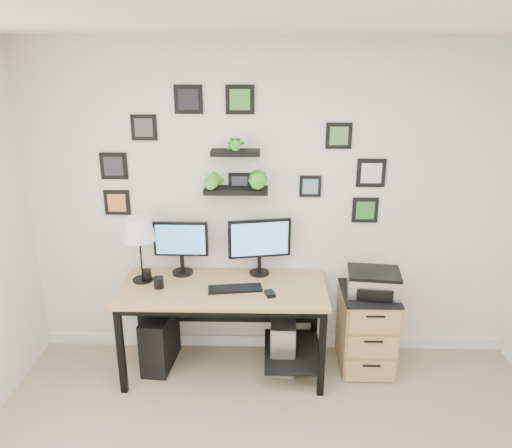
{
  "coord_description": "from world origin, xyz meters",
  "views": [
    {
      "loc": [
        -0.06,
        -1.85,
        2.48
      ],
      "look_at": [
        -0.14,
        1.83,
        1.2
      ],
      "focal_mm": 35.0,
      "sensor_mm": 36.0,
      "label": 1
    }
  ],
  "objects_px": {
    "mug": "(159,283)",
    "printer": "(373,282)",
    "monitor_left": "(181,244)",
    "pc_tower_black": "(160,339)",
    "desk": "(228,299)",
    "pc_tower_grey": "(283,341)",
    "file_cabinet": "(366,329)",
    "table_lamp": "(139,231)",
    "monitor_right": "(260,242)"
  },
  "relations": [
    {
      "from": "desk",
      "to": "pc_tower_grey",
      "type": "xyz_separation_m",
      "value": [
        0.44,
        0.05,
        -0.4
      ]
    },
    {
      "from": "table_lamp",
      "to": "file_cabinet",
      "type": "distance_m",
      "value": 1.99
    },
    {
      "from": "monitor_left",
      "to": "printer",
      "type": "height_order",
      "value": "monitor_left"
    },
    {
      "from": "pc_tower_grey",
      "to": "file_cabinet",
      "type": "relative_size",
      "value": 0.68
    },
    {
      "from": "monitor_left",
      "to": "pc_tower_grey",
      "type": "distance_m",
      "value": 1.16
    },
    {
      "from": "monitor_left",
      "to": "table_lamp",
      "type": "bearing_deg",
      "value": -155.31
    },
    {
      "from": "pc_tower_black",
      "to": "printer",
      "type": "height_order",
      "value": "printer"
    },
    {
      "from": "table_lamp",
      "to": "pc_tower_black",
      "type": "relative_size",
      "value": 1.12
    },
    {
      "from": "mug",
      "to": "pc_tower_black",
      "type": "xyz_separation_m",
      "value": [
        -0.05,
        0.1,
        -0.56
      ]
    },
    {
      "from": "pc_tower_black",
      "to": "monitor_left",
      "type": "bearing_deg",
      "value": 46.8
    },
    {
      "from": "pc_tower_grey",
      "to": "printer",
      "type": "xyz_separation_m",
      "value": [
        0.7,
        0.0,
        0.54
      ]
    },
    {
      "from": "monitor_right",
      "to": "file_cabinet",
      "type": "xyz_separation_m",
      "value": [
        0.88,
        -0.15,
        -0.69
      ]
    },
    {
      "from": "pc_tower_black",
      "to": "pc_tower_grey",
      "type": "distance_m",
      "value": 1.02
    },
    {
      "from": "desk",
      "to": "monitor_right",
      "type": "height_order",
      "value": "monitor_right"
    },
    {
      "from": "monitor_left",
      "to": "file_cabinet",
      "type": "relative_size",
      "value": 0.67
    },
    {
      "from": "mug",
      "to": "pc_tower_black",
      "type": "bearing_deg",
      "value": 114.68
    },
    {
      "from": "pc_tower_grey",
      "to": "printer",
      "type": "bearing_deg",
      "value": 0.09
    },
    {
      "from": "table_lamp",
      "to": "file_cabinet",
      "type": "xyz_separation_m",
      "value": [
        1.81,
        -0.01,
        -0.84
      ]
    },
    {
      "from": "monitor_right",
      "to": "file_cabinet",
      "type": "relative_size",
      "value": 0.75
    },
    {
      "from": "desk",
      "to": "monitor_left",
      "type": "height_order",
      "value": "monitor_left"
    },
    {
      "from": "pc_tower_black",
      "to": "desk",
      "type": "bearing_deg",
      "value": 1.57
    },
    {
      "from": "pc_tower_black",
      "to": "printer",
      "type": "xyz_separation_m",
      "value": [
        1.72,
        0.01,
        0.53
      ]
    },
    {
      "from": "monitor_left",
      "to": "file_cabinet",
      "type": "xyz_separation_m",
      "value": [
        1.51,
        -0.14,
        -0.68
      ]
    },
    {
      "from": "desk",
      "to": "monitor_right",
      "type": "bearing_deg",
      "value": 40.51
    },
    {
      "from": "monitor_left",
      "to": "table_lamp",
      "type": "relative_size",
      "value": 0.85
    },
    {
      "from": "table_lamp",
      "to": "file_cabinet",
      "type": "height_order",
      "value": "table_lamp"
    },
    {
      "from": "desk",
      "to": "pc_tower_black",
      "type": "distance_m",
      "value": 0.7
    },
    {
      "from": "monitor_left",
      "to": "printer",
      "type": "distance_m",
      "value": 1.56
    },
    {
      "from": "desk",
      "to": "pc_tower_black",
      "type": "xyz_separation_m",
      "value": [
        -0.58,
        0.04,
        -0.39
      ]
    },
    {
      "from": "table_lamp",
      "to": "pc_tower_black",
      "type": "bearing_deg",
      "value": -14.33
    },
    {
      "from": "pc_tower_grey",
      "to": "file_cabinet",
      "type": "xyz_separation_m",
      "value": [
        0.68,
        0.01,
        0.11
      ]
    },
    {
      "from": "mug",
      "to": "printer",
      "type": "height_order",
      "value": "printer"
    },
    {
      "from": "desk",
      "to": "monitor_left",
      "type": "relative_size",
      "value": 3.57
    },
    {
      "from": "desk",
      "to": "pc_tower_black",
      "type": "bearing_deg",
      "value": 176.18
    },
    {
      "from": "printer",
      "to": "mug",
      "type": "bearing_deg",
      "value": -176.19
    },
    {
      "from": "pc_tower_grey",
      "to": "file_cabinet",
      "type": "height_order",
      "value": "file_cabinet"
    },
    {
      "from": "table_lamp",
      "to": "pc_tower_grey",
      "type": "distance_m",
      "value": 1.48
    },
    {
      "from": "desk",
      "to": "monitor_right",
      "type": "relative_size",
      "value": 3.18
    },
    {
      "from": "monitor_right",
      "to": "mug",
      "type": "xyz_separation_m",
      "value": [
        -0.77,
        -0.27,
        -0.24
      ]
    },
    {
      "from": "monitor_left",
      "to": "table_lamp",
      "type": "height_order",
      "value": "table_lamp"
    },
    {
      "from": "mug",
      "to": "monitor_right",
      "type": "bearing_deg",
      "value": 19.12
    },
    {
      "from": "table_lamp",
      "to": "pc_tower_grey",
      "type": "relative_size",
      "value": 1.16
    },
    {
      "from": "table_lamp",
      "to": "mug",
      "type": "bearing_deg",
      "value": -39.38
    },
    {
      "from": "mug",
      "to": "printer",
      "type": "distance_m",
      "value": 1.68
    },
    {
      "from": "pc_tower_black",
      "to": "pc_tower_grey",
      "type": "height_order",
      "value": "pc_tower_black"
    },
    {
      "from": "pc_tower_black",
      "to": "file_cabinet",
      "type": "height_order",
      "value": "file_cabinet"
    },
    {
      "from": "mug",
      "to": "printer",
      "type": "xyz_separation_m",
      "value": [
        1.67,
        0.11,
        -0.03
      ]
    },
    {
      "from": "monitor_right",
      "to": "file_cabinet",
      "type": "distance_m",
      "value": 1.13
    },
    {
      "from": "desk",
      "to": "printer",
      "type": "xyz_separation_m",
      "value": [
        1.14,
        0.05,
        0.14
      ]
    },
    {
      "from": "monitor_left",
      "to": "desk",
      "type": "bearing_deg",
      "value": -27.39
    }
  ]
}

